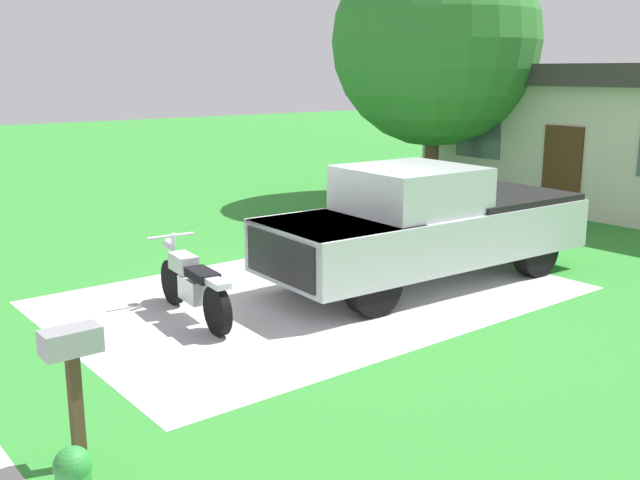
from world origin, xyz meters
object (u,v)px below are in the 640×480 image
motorcycle (193,285)px  mailbox (72,360)px  neighbor_house (622,134)px  pickup_truck (430,223)px  shade_tree (435,41)px

motorcycle → mailbox: bearing=-43.2°
mailbox → motorcycle: bearing=136.8°
motorcycle → neighbor_house: 12.96m
pickup_truck → neighbor_house: (-1.87, 8.95, 0.84)m
pickup_truck → shade_tree: (-5.14, 5.52, 3.10)m
motorcycle → shade_tree: size_ratio=0.33×
mailbox → neighbor_house: bearing=104.4°
shade_tree → mailbox: bearing=-59.0°
motorcycle → pickup_truck: pickup_truck is taller
motorcycle → shade_tree: 11.00m
pickup_truck → shade_tree: bearing=133.0°
motorcycle → neighbor_house: (-1.13, 12.84, 1.32)m
neighbor_house → mailbox: bearing=-75.6°
neighbor_house → pickup_truck: bearing=-78.2°
shade_tree → motorcycle: bearing=-64.9°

